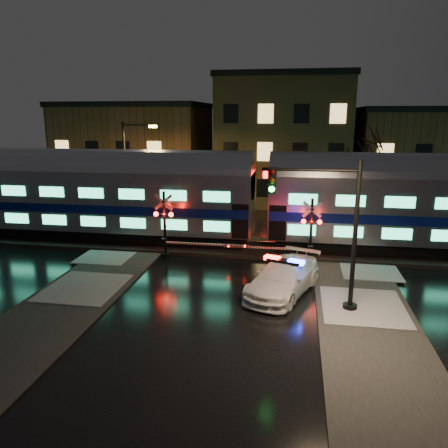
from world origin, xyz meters
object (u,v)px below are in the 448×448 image
Objects in this scene: police_car at (283,277)px; streetlight at (129,168)px; traffic_light at (330,233)px; crossing_signal_right at (304,239)px; crossing_signal_left at (170,232)px.

police_car is 0.76× the size of streetlight.
police_car is 0.90× the size of traffic_light.
police_car is 1.08× the size of crossing_signal_right.
streetlight is (-12.69, 6.70, 2.90)m from crossing_signal_right.
streetlight reaches higher than crossing_signal_right.
crossing_signal_left reaches higher than police_car.
traffic_light is at bearing -80.70° from crossing_signal_right.
crossing_signal_right is (0.96, 4.10, 0.79)m from police_car.
streetlight is at bearing 152.16° from crossing_signal_right.
streetlight reaches higher than police_car.
traffic_light is (1.88, -1.56, 2.65)m from police_car.
crossing_signal_left is 0.87× the size of traffic_light.
police_car is at bearing -42.62° from streetlight.
police_car is at bearing 139.61° from traffic_light.
police_car is at bearing -103.14° from crossing_signal_right.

